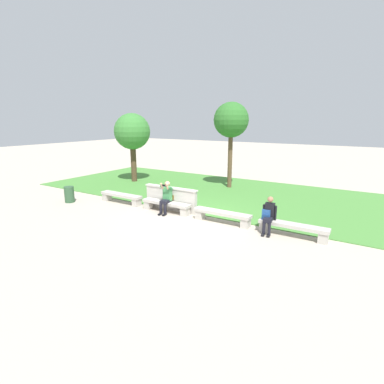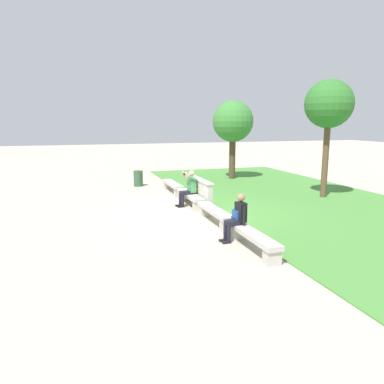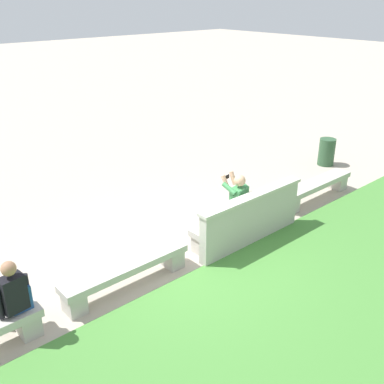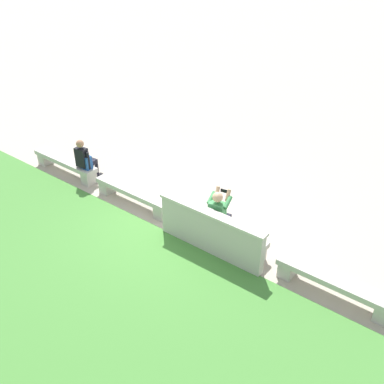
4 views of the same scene
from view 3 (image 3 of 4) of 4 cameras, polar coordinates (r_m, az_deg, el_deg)
name	(u,v)px [view 3 (image 3 of 4)]	position (r m, az deg, el deg)	size (l,w,h in m)	color
ground_plane	(188,259)	(8.22, -0.53, -8.48)	(80.00, 80.00, 0.00)	#B2A593
bench_main	(316,187)	(10.74, 15.46, 0.59)	(2.25, 0.40, 0.45)	#B7B2A8
bench_near	(238,222)	(8.86, 5.88, -3.79)	(2.25, 0.40, 0.45)	#B7B2A8
bench_mid	(127,271)	(7.42, -8.29, -9.94)	(2.25, 0.40, 0.45)	#B7B2A8
backrest_wall_with_plaque	(252,218)	(8.56, 7.58, -3.34)	(2.57, 0.24, 1.01)	#B7B2A8
person_photographer	(234,202)	(8.67, 5.31, -1.25)	(0.51, 0.76, 1.32)	black
person_distant	(11,296)	(6.67, -22.04, -12.17)	(0.48, 0.70, 1.26)	black
backpack	(19,298)	(6.69, -21.08, -12.42)	(0.28, 0.24, 0.43)	#234C8C
trash_bin	(327,152)	(13.04, 16.72, 4.90)	(0.44, 0.44, 0.75)	#2D5133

